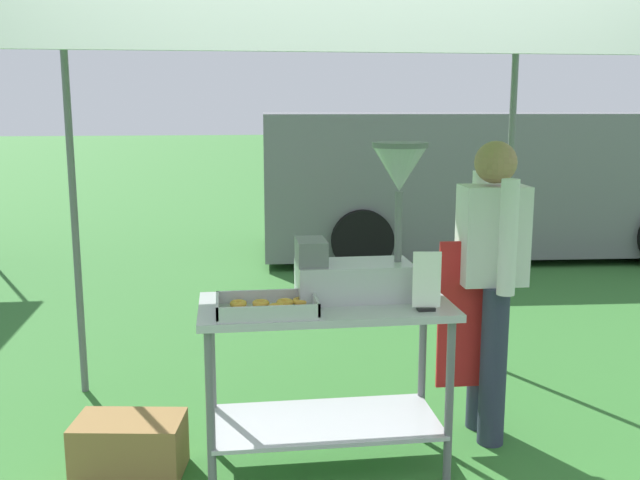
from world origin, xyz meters
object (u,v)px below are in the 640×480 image
Objects in this scene: stall_canopy at (323,24)px; donut_tray at (267,308)px; vendor at (490,275)px; van_grey at (493,181)px; donut_cart at (325,350)px; menu_sign at (427,285)px; supply_crate at (130,446)px; donut_fryer at (366,241)px.

donut_tray is at bearing -142.82° from stall_canopy.
donut_tray is 0.29× the size of vendor.
van_grey is at bearing 68.93° from vendor.
menu_sign is at bearing -22.65° from donut_cart.
vendor is at bearing 9.22° from stall_canopy.
donut_tray reaches higher than supply_crate.
van_grey reaches higher than donut_tray.
donut_tray is at bearing 174.83° from menu_sign.
donut_tray is (-0.29, -0.22, -1.28)m from stall_canopy.
supply_crate is at bearing -126.67° from van_grey.
van_grey is at bearing 66.14° from menu_sign.
menu_sign is at bearing -10.17° from supply_crate.
menu_sign is 0.17× the size of vendor.
donut_cart is at bearing -3.97° from supply_crate.
menu_sign is at bearing -113.86° from van_grey.
donut_fryer is 1.54m from supply_crate.
vendor reaches higher than donut_cart.
vendor is (0.70, 0.17, -0.24)m from donut_fryer.
donut_fryer reaches higher than supply_crate.
donut_fryer is at bearing 0.24° from supply_crate.
van_grey is at bearing 59.53° from donut_tray.
van_grey reaches higher than donut_cart.
stall_canopy is at bearing 90.00° from donut_cart.
donut_fryer is 5.65m from van_grey.
vendor is at bearing 42.73° from menu_sign.
menu_sign is at bearing -47.33° from donut_fryer.
stall_canopy reaches higher than van_grey.
vendor is (0.47, 0.43, -0.07)m from menu_sign.
stall_canopy is 1.54m from donut_cart.
donut_tray is at bearing -163.04° from vendor.
donut_cart is at bearing -164.89° from vendor.
stall_canopy reaches higher than donut_tray.
supply_crate is (-0.96, 0.07, -0.47)m from donut_cart.
donut_cart is 0.40m from donut_tray.
menu_sign is at bearing -32.54° from stall_canopy.
donut_fryer is (0.49, 0.19, 0.26)m from donut_tray.
donut_cart is at bearing -160.96° from donut_fryer.
donut_fryer reaches higher than vendor.
menu_sign is 0.64m from vendor.
menu_sign is at bearing -5.17° from donut_tray.
van_grey is at bearing 61.37° from donut_cart.
supply_crate is 0.10× the size of van_grey.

